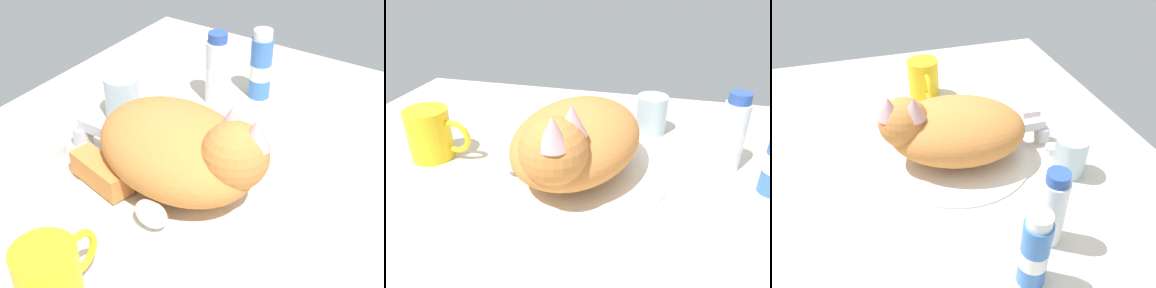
% 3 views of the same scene
% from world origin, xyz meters
% --- Properties ---
extents(ground_plane, '(1.10, 0.83, 0.03)m').
position_xyz_m(ground_plane, '(0.00, 0.00, -0.01)').
color(ground_plane, beige).
extents(sink_basin, '(0.31, 0.31, 0.01)m').
position_xyz_m(sink_basin, '(0.00, 0.00, 0.00)').
color(sink_basin, silver).
rests_on(sink_basin, ground_plane).
extents(faucet, '(0.12, 0.09, 0.06)m').
position_xyz_m(faucet, '(0.00, 0.18, 0.02)').
color(faucet, silver).
rests_on(faucet, ground_plane).
extents(cat, '(0.25, 0.32, 0.15)m').
position_xyz_m(cat, '(-0.00, -0.02, 0.07)').
color(cat, '#D17F3D').
rests_on(cat, sink_basin).
extents(coffee_mug, '(0.12, 0.08, 0.09)m').
position_xyz_m(coffee_mug, '(-0.27, -0.01, 0.05)').
color(coffee_mug, yellow).
rests_on(coffee_mug, ground_plane).
extents(rinse_cup, '(0.06, 0.06, 0.08)m').
position_xyz_m(rinse_cup, '(0.11, 0.20, 0.04)').
color(rinse_cup, silver).
rests_on(rinse_cup, ground_plane).
extents(soap_dish, '(0.09, 0.06, 0.01)m').
position_xyz_m(soap_dish, '(-0.09, 0.20, 0.01)').
color(soap_dish, white).
rests_on(soap_dish, ground_plane).
extents(soap_bar, '(0.07, 0.04, 0.03)m').
position_xyz_m(soap_bar, '(-0.09, 0.20, 0.03)').
color(soap_bar, silver).
rests_on(soap_bar, soap_dish).
extents(toothpaste_bottle, '(0.04, 0.04, 0.14)m').
position_xyz_m(toothpaste_bottle, '(0.25, 0.08, 0.07)').
color(toothpaste_bottle, white).
rests_on(toothpaste_bottle, ground_plane).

